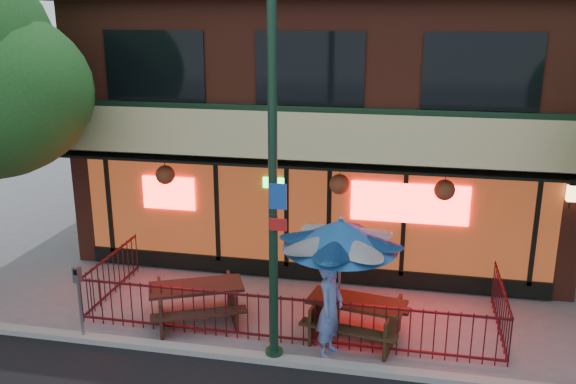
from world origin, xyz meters
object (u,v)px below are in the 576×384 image
object	(u,v)px
picnic_table_right	(356,313)
patio_umbrella	(341,234)
picnic_table_left	(197,298)
street_light	(273,197)
pedestrian	(330,309)
parking_meter_near	(79,291)

from	to	relation	value
picnic_table_right	patio_umbrella	xyz separation A→B (m)	(-0.35, 0.00, 1.62)
picnic_table_left	picnic_table_right	bearing A→B (deg)	0.00
street_light	picnic_table_left	xyz separation A→B (m)	(-1.89, 1.10, -2.62)
street_light	picnic_table_left	size ratio (longest dim) A/B	3.01
picnic_table_left	pedestrian	size ratio (longest dim) A/B	1.24
patio_umbrella	parking_meter_near	distance (m)	5.12
street_light	parking_meter_near	xyz separation A→B (m)	(-3.82, -0.08, -2.10)
picnic_table_right	parking_meter_near	xyz separation A→B (m)	(-5.21, -1.18, 0.53)
picnic_table_left	picnic_table_right	world-z (taller)	picnic_table_left
patio_umbrella	parking_meter_near	bearing A→B (deg)	-166.36
parking_meter_near	picnic_table_left	bearing A→B (deg)	31.50
patio_umbrella	picnic_table_right	bearing A→B (deg)	0.00
street_light	parking_meter_near	world-z (taller)	street_light
street_light	picnic_table_right	world-z (taller)	street_light
street_light	picnic_table_left	bearing A→B (deg)	149.74
patio_umbrella	picnic_table_left	bearing A→B (deg)	180.00
picnic_table_left	patio_umbrella	xyz separation A→B (m)	(2.94, 0.00, 1.61)
pedestrian	parking_meter_near	distance (m)	4.81
pedestrian	picnic_table_right	bearing A→B (deg)	-16.57
street_light	patio_umbrella	world-z (taller)	street_light
street_light	patio_umbrella	xyz separation A→B (m)	(1.05, 1.10, -1.00)
pedestrian	parking_meter_near	xyz separation A→B (m)	(-4.79, -0.45, 0.11)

